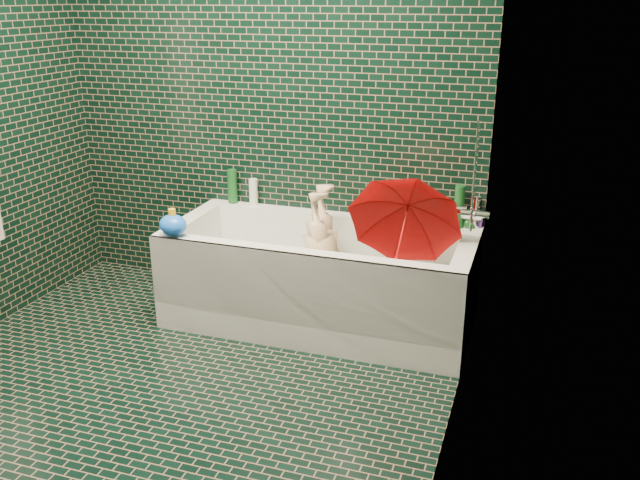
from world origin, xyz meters
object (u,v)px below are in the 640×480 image
(umbrella, at_px, (402,234))
(bathtub, at_px, (319,288))
(child, at_px, (326,269))
(rubber_duck, at_px, (450,218))
(bath_toy, at_px, (173,225))

(umbrella, bearing_deg, bathtub, 173.04)
(bathtub, xyz_separation_m, umbrella, (0.47, -0.06, 0.40))
(bathtub, relative_size, child, 1.81)
(bathtub, bearing_deg, rubber_duck, 26.56)
(child, distance_m, rubber_duck, 0.75)
(rubber_duck, relative_size, bath_toy, 0.64)
(umbrella, relative_size, bath_toy, 3.06)
(umbrella, height_order, bath_toy, umbrella)
(bathtub, relative_size, bath_toy, 9.00)
(child, relative_size, rubber_duck, 7.76)
(bath_toy, bearing_deg, bathtub, 1.38)
(umbrella, relative_size, rubber_duck, 4.78)
(bathtub, height_order, rubber_duck, rubber_duck)
(child, bearing_deg, umbrella, 73.16)
(child, height_order, rubber_duck, rubber_duck)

